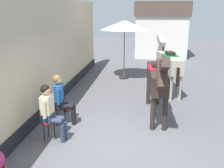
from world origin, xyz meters
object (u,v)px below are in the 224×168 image
seated_visitor_far (61,97)px  cafe_parasol (125,25)px  saddled_horse_far (168,62)px  saddled_horse_near (157,79)px  seated_visitor_near (50,110)px  satchel_bag (66,108)px

seated_visitor_far → cafe_parasol: bearing=76.2°
seated_visitor_far → saddled_horse_far: bearing=48.0°
seated_visitor_far → cafe_parasol: (1.25, 5.11, 1.59)m
saddled_horse_near → saddled_horse_far: bearing=79.3°
seated_visitor_far → seated_visitor_near: bearing=-88.4°
seated_visitor_near → seated_visitor_far: size_ratio=1.00×
saddled_horse_near → cafe_parasol: (-1.31, 4.30, 1.20)m
saddled_horse_near → cafe_parasol: size_ratio=1.16×
satchel_bag → seated_visitor_near: bearing=143.7°
saddled_horse_far → cafe_parasol: cafe_parasol is taller
saddled_horse_far → satchel_bag: bearing=-142.8°
seated_visitor_near → saddled_horse_far: bearing=54.9°
saddled_horse_near → cafe_parasol: cafe_parasol is taller
cafe_parasol → satchel_bag: size_ratio=9.21×
seated_visitor_near → seated_visitor_far: same height
satchel_bag → saddled_horse_near: bearing=-135.4°
saddled_horse_near → satchel_bag: size_ratio=10.71×
saddled_horse_far → seated_visitor_near: bearing=-125.1°
saddled_horse_far → seated_visitor_far: bearing=-132.0°
seated_visitor_near → cafe_parasol: (1.23, 6.02, 1.59)m
saddled_horse_far → satchel_bag: saddled_horse_far is taller
cafe_parasol → seated_visitor_far: bearing=-103.8°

